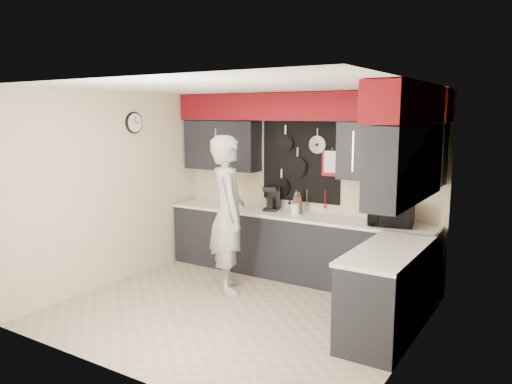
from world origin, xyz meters
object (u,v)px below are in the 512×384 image
Objects in this scene: microwave at (391,214)px; person at (228,214)px; coffee_maker at (272,198)px; knife_block at (297,205)px; utensil_crock at (295,209)px.

person reaches higher than microwave.
knife_block is at bearing -20.82° from coffee_maker.
knife_block is 1.07m from person.
knife_block is 0.07m from utensil_crock.
person is (-1.86, -0.89, -0.05)m from microwave.
person is at bearing -111.07° from coffee_maker.
microwave is 2.06m from person.
microwave is at bearing -21.58° from knife_block.
coffee_maker reaches higher than knife_block.
microwave reaches higher than knife_block.
microwave is 3.50× the size of utensil_crock.
person is (-0.52, -0.93, -0.02)m from knife_block.
coffee_maker is 0.98m from person.
utensil_crock is at bearing -73.31° from person.
knife_block is at bearing -72.21° from person.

